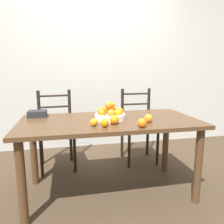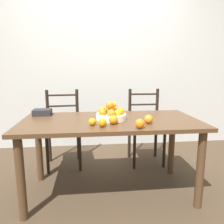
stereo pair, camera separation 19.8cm
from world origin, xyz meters
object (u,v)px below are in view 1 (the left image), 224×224
Objects in this scene: chair_left at (56,131)px; fruit_bowl at (110,114)px; orange_loose_0 at (142,123)px; orange_loose_2 at (94,122)px; orange_loose_1 at (114,120)px; chair_right at (138,127)px; orange_loose_3 at (105,123)px; book_stack at (37,114)px; orange_loose_4 at (148,118)px.

fruit_bowl is at bearing -58.74° from chair_left.
orange_loose_0 is 0.40m from orange_loose_2.
orange_loose_1 is at bearing 8.24° from orange_loose_2.
orange_loose_2 is (-0.38, 0.13, -0.01)m from orange_loose_0.
orange_loose_2 is at bearing -127.35° from chair_right.
chair_right is at bearing 53.28° from fruit_bowl.
orange_loose_2 is 0.91× the size of orange_loose_3.
orange_loose_3 is at bearing -71.36° from chair_left.
chair_left is 1.00× the size of chair_right.
fruit_bowl is 1.59× the size of book_stack.
orange_loose_0 is 0.98× the size of orange_loose_1.
orange_loose_0 is (0.20, -0.34, -0.02)m from fruit_bowl.
fruit_bowl is at bearing -22.00° from book_stack.
orange_loose_3 is at bearing -141.44° from orange_loose_1.
book_stack is at bearing 136.34° from orange_loose_2.
orange_loose_3 is 0.80m from book_stack.
chair_left is (-0.54, 0.90, -0.33)m from orange_loose_1.
orange_loose_2 is at bearing 147.42° from orange_loose_3.
orange_loose_3 is 0.07× the size of chair_right.
chair_left is (-0.54, 0.72, -0.34)m from fruit_bowl.
fruit_bowl is 0.37m from orange_loose_4.
chair_left reaches higher than fruit_bowl.
orange_loose_4 is (0.11, 0.15, -0.00)m from orange_loose_0.
orange_loose_2 is 0.50m from orange_loose_4.
orange_loose_4 is at bearing -52.32° from chair_left.
orange_loose_0 is 1.09m from book_stack.
fruit_bowl is at bearing 49.12° from orange_loose_2.
chair_right is at bearing 57.14° from orange_loose_3.
orange_loose_2 is 0.10m from orange_loose_3.
orange_loose_4 is 0.99m from chair_right.
orange_loose_0 is 0.08× the size of chair_right.
fruit_bowl is 0.28m from orange_loose_2.
chair_left is at bearing 111.06° from orange_loose_2.
orange_loose_4 is at bearing -1.17° from orange_loose_1.
fruit_bowl is at bearing 120.69° from orange_loose_0.
orange_loose_4 is 0.08× the size of chair_left.
orange_loose_4 is 0.43× the size of book_stack.
orange_loose_1 is at bearing 178.83° from orange_loose_4.
orange_loose_1 is 0.83m from book_stack.
orange_loose_1 is at bearing -120.29° from chair_right.
orange_loose_4 is (0.50, 0.02, 0.01)m from orange_loose_2.
orange_loose_2 is 0.07× the size of chair_left.
chair_left is at bearing 120.96° from orange_loose_1.
orange_loose_1 is 1.10m from chair_left.
fruit_bowl reaches higher than orange_loose_1.
orange_loose_0 is at bearing -127.11° from orange_loose_4.
fruit_bowl reaches higher than orange_loose_3.
chair_left is 0.56m from book_stack.
orange_loose_3 is (0.08, -0.05, 0.00)m from orange_loose_2.
chair_right reaches higher than orange_loose_4.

